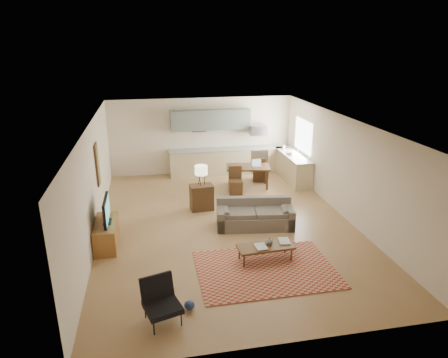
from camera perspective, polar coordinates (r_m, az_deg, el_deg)
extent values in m
plane|color=olive|center=(10.61, 0.31, -6.40)|extent=(9.00, 9.00, 0.00)
plane|color=white|center=(9.75, 0.34, 8.06)|extent=(9.00, 9.00, 0.00)
plane|color=beige|center=(14.38, -3.19, 6.18)|extent=(6.50, 0.00, 6.50)
plane|color=beige|center=(6.15, 8.71, -12.81)|extent=(6.50, 0.00, 6.50)
plane|color=beige|center=(10.02, -18.23, -0.63)|extent=(0.00, 9.00, 9.00)
plane|color=beige|center=(11.16, 16.92, 1.51)|extent=(0.00, 9.00, 9.00)
cube|color=#A5A8AD|center=(14.70, 4.81, 2.80)|extent=(0.62, 0.62, 0.90)
cube|color=#A5A8AD|center=(14.44, 4.91, 7.01)|extent=(0.62, 0.40, 0.35)
cube|color=slate|center=(14.13, -1.92, 8.45)|extent=(2.80, 0.34, 0.70)
cube|color=white|center=(13.73, 11.24, 6.07)|extent=(0.02, 1.40, 1.05)
cube|color=maroon|center=(8.68, 5.98, -12.72)|extent=(2.89, 2.00, 0.02)
imported|color=maroon|center=(8.70, 4.54, -9.73)|extent=(0.28, 0.35, 0.03)
imported|color=navy|center=(9.02, 7.81, -8.79)|extent=(0.33, 0.39, 0.03)
imported|color=black|center=(8.86, 6.47, -8.73)|extent=(0.21, 0.21, 0.17)
imported|color=#F4EDBC|center=(14.37, 8.55, 4.62)|extent=(0.10, 0.10, 0.19)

